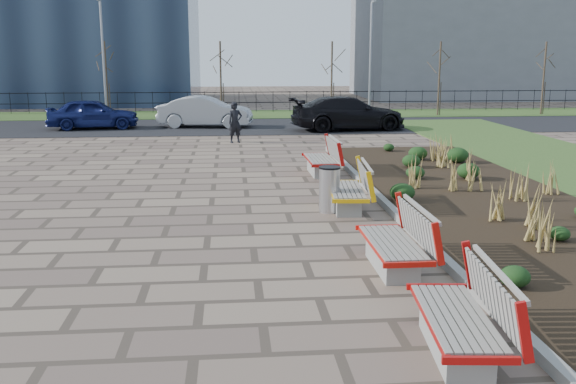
{
  "coord_description": "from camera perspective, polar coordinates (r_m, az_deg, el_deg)",
  "views": [
    {
      "loc": [
        0.47,
        -8.48,
        3.39
      ],
      "look_at": [
        1.5,
        3.0,
        0.9
      ],
      "focal_mm": 40.0,
      "sensor_mm": 36.0,
      "label": 1
    }
  ],
  "objects": [
    {
      "name": "ground",
      "position": [
        9.14,
        -7.81,
        -9.7
      ],
      "size": [
        120.0,
        120.0,
        0.0
      ],
      "primitive_type": "plane",
      "color": "#7E6956",
      "rests_on": "ground"
    },
    {
      "name": "planting_bed",
      "position": [
        15.04,
        17.62,
        -1.22
      ],
      "size": [
        4.5,
        18.0,
        0.1
      ],
      "primitive_type": "cube",
      "color": "black",
      "rests_on": "ground"
    },
    {
      "name": "planting_curb",
      "position": [
        14.3,
        8.98,
        -1.36
      ],
      "size": [
        0.16,
        18.0,
        0.15
      ],
      "primitive_type": "cube",
      "color": "gray",
      "rests_on": "ground"
    },
    {
      "name": "grass_verge_far",
      "position": [
        36.63,
        -5.9,
        6.86
      ],
      "size": [
        80.0,
        5.0,
        0.04
      ],
      "primitive_type": "cube",
      "color": "#33511E",
      "rests_on": "ground"
    },
    {
      "name": "road",
      "position": [
        30.67,
        -6.02,
        5.81
      ],
      "size": [
        80.0,
        7.0,
        0.02
      ],
      "primitive_type": "cube",
      "color": "black",
      "rests_on": "ground"
    },
    {
      "name": "bench_a",
      "position": [
        7.7,
        14.72,
        -10.29
      ],
      "size": [
        1.11,
        2.18,
        1.0
      ],
      "primitive_type": null,
      "rotation": [
        0.0,
        0.0,
        -0.1
      ],
      "color": "#BC0D0C",
      "rests_on": "ground"
    },
    {
      "name": "bench_b",
      "position": [
        10.36,
        9.24,
        -4.17
      ],
      "size": [
        0.9,
        2.1,
        1.0
      ],
      "primitive_type": null,
      "rotation": [
        0.0,
        0.0,
        -0.0
      ],
      "color": "red",
      "rests_on": "ground"
    },
    {
      "name": "bench_c",
      "position": [
        14.22,
        5.23,
        0.42
      ],
      "size": [
        1.08,
        2.17,
        1.0
      ],
      "primitive_type": null,
      "rotation": [
        0.0,
        0.0,
        -0.09
      ],
      "color": "yellow",
      "rests_on": "ground"
    },
    {
      "name": "bench_d",
      "position": [
        18.37,
        2.85,
        3.14
      ],
      "size": [
        0.94,
        2.12,
        1.0
      ],
      "primitive_type": null,
      "rotation": [
        0.0,
        0.0,
        0.02
      ],
      "color": "#A80D0B",
      "rests_on": "ground"
    },
    {
      "name": "litter_bin",
      "position": [
        13.97,
        3.7,
        0.2
      ],
      "size": [
        0.46,
        0.46,
        0.98
      ],
      "primitive_type": "cylinder",
      "color": "#B2B2B7",
      "rests_on": "ground"
    },
    {
      "name": "pedestrian",
      "position": [
        24.99,
        -4.71,
        6.18
      ],
      "size": [
        0.67,
        0.57,
        1.57
      ],
      "primitive_type": "imported",
      "rotation": [
        0.0,
        0.0,
        0.39
      ],
      "color": "black",
      "rests_on": "ground"
    },
    {
      "name": "car_blue",
      "position": [
        30.77,
        -16.95,
        6.68
      ],
      "size": [
        4.21,
        2.13,
        1.38
      ],
      "primitive_type": "imported",
      "rotation": [
        0.0,
        0.0,
        1.7
      ],
      "color": "#131A53",
      "rests_on": "road"
    },
    {
      "name": "car_silver",
      "position": [
        30.39,
        -7.35,
        7.09
      ],
      "size": [
        4.51,
        2.1,
        1.43
      ],
      "primitive_type": "imported",
      "rotation": [
        0.0,
        0.0,
        1.43
      ],
      "color": "#919398",
      "rests_on": "road"
    },
    {
      "name": "car_black",
      "position": [
        29.13,
        5.38,
        6.98
      ],
      "size": [
        5.39,
        2.78,
        1.49
      ],
      "primitive_type": "imported",
      "rotation": [
        0.0,
        0.0,
        1.71
      ],
      "color": "black",
      "rests_on": "road"
    },
    {
      "name": "tree_b",
      "position": [
        35.59,
        -15.83,
        9.58
      ],
      "size": [
        1.4,
        1.4,
        4.0
      ],
      "primitive_type": null,
      "color": "#4C3D2D",
      "rests_on": "grass_verge_far"
    },
    {
      "name": "tree_c",
      "position": [
        35.0,
        -5.99,
        9.93
      ],
      "size": [
        1.4,
        1.4,
        4.0
      ],
      "primitive_type": null,
      "color": "#4C3D2D",
      "rests_on": "grass_verge_far"
    },
    {
      "name": "tree_d",
      "position": [
        35.44,
        3.9,
        9.99
      ],
      "size": [
        1.4,
        1.4,
        4.0
      ],
      "primitive_type": null,
      "color": "#4C3D2D",
      "rests_on": "grass_verge_far"
    },
    {
      "name": "tree_e",
      "position": [
        36.85,
        13.29,
        9.79
      ],
      "size": [
        1.4,
        1.4,
        4.0
      ],
      "primitive_type": null,
      "color": "#4C3D2D",
      "rests_on": "grass_verge_far"
    },
    {
      "name": "tree_f",
      "position": [
        39.15,
        21.77,
        9.38
      ],
      "size": [
        1.4,
        1.4,
        4.0
      ],
      "primitive_type": null,
      "color": "#4C3D2D",
      "rests_on": "grass_verge_far"
    },
    {
      "name": "lamp_west",
      "position": [
        35.08,
        -16.08,
        11.17
      ],
      "size": [
        0.24,
        0.6,
        6.0
      ],
      "primitive_type": null,
      "color": "gray",
      "rests_on": "grass_verge_far"
    },
    {
      "name": "lamp_east",
      "position": [
        35.29,
        7.33,
        11.54
      ],
      "size": [
        0.24,
        0.6,
        6.0
      ],
      "primitive_type": null,
      "color": "gray",
      "rests_on": "grass_verge_far"
    },
    {
      "name": "railing_fence",
      "position": [
        38.08,
        -5.89,
        8.0
      ],
      "size": [
        44.0,
        0.1,
        1.2
      ],
      "primitive_type": null,
      "color": "black",
      "rests_on": "grass_verge_far"
    },
    {
      "name": "building_grey",
      "position": [
        54.15,
        16.47,
        13.43
      ],
      "size": [
        18.0,
        12.0,
        10.0
      ],
      "primitive_type": "cube",
      "color": "slate",
      "rests_on": "ground"
    }
  ]
}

